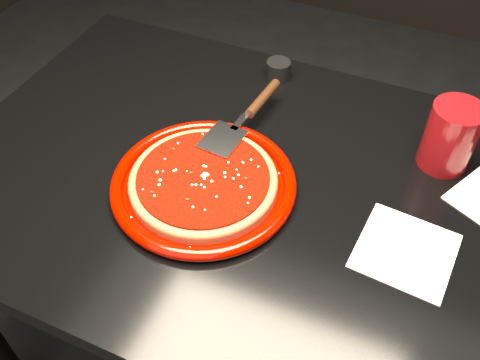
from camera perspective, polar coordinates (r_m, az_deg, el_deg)
name	(u,v)px	position (r m, az deg, el deg)	size (l,w,h in m)	color
floor	(250,358)	(1.64, 1.11, -18.43)	(4.00, 4.00, 0.01)	black
table	(253,288)	(1.30, 1.35, -11.40)	(1.20, 0.80, 0.75)	black
plate	(204,184)	(0.98, -3.91, -0.42)	(0.34, 0.34, 0.03)	#780500
pizza_crust	(203,182)	(0.98, -3.92, -0.27)	(0.27, 0.27, 0.01)	brown
pizza_crust_rim	(203,180)	(0.98, -3.94, 0.01)	(0.27, 0.27, 0.02)	brown
pizza_sauce	(203,178)	(0.97, -3.95, 0.21)	(0.24, 0.24, 0.01)	#6E0F04
parmesan_dusting	(203,175)	(0.97, -3.97, 0.48)	(0.23, 0.23, 0.01)	#F6EBC0
basil_flecks	(203,176)	(0.97, -3.97, 0.44)	(0.21, 0.21, 0.00)	black
pizza_server	(245,116)	(1.07, 0.55, 6.81)	(0.08, 0.29, 0.02)	silver
cup	(450,137)	(1.07, 21.51, 4.33)	(0.10, 0.10, 0.13)	maroon
napkin_a	(406,251)	(0.94, 17.24, -7.23)	(0.15, 0.15, 0.00)	white
ramekin	(278,70)	(1.24, 4.11, 11.65)	(0.05, 0.05, 0.04)	black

